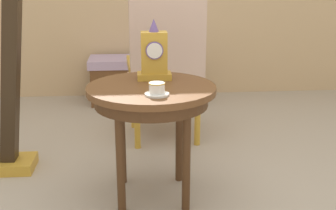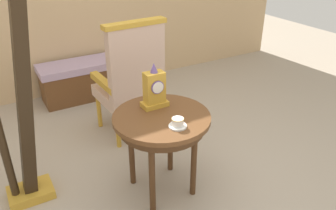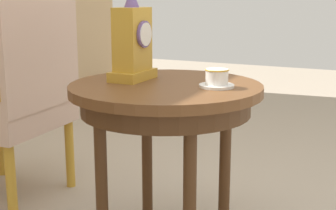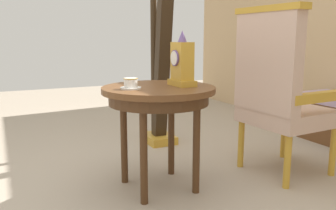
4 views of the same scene
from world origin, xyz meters
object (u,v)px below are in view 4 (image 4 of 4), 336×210
at_px(armchair, 278,90).
at_px(harp, 160,59).
at_px(side_table, 159,99).
at_px(teacup_left, 131,84).
at_px(mantel_clock, 182,64).

bearing_deg(armchair, harp, -157.69).
bearing_deg(side_table, harp, 154.94).
relative_size(teacup_left, harp, 0.07).
distance_m(teacup_left, harp, 1.08).
xyz_separation_m(teacup_left, armchair, (0.12, 1.01, -0.09)).
bearing_deg(armchair, mantel_clock, -99.62).
distance_m(side_table, mantel_clock, 0.26).
xyz_separation_m(mantel_clock, armchair, (0.11, 0.68, -0.19)).
relative_size(side_table, harp, 0.37).
bearing_deg(teacup_left, side_table, 95.95).
bearing_deg(side_table, teacup_left, -84.05).
height_order(mantel_clock, harp, harp).
height_order(mantel_clock, armchair, armchair).
relative_size(teacup_left, mantel_clock, 0.36).
height_order(side_table, mantel_clock, mantel_clock).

